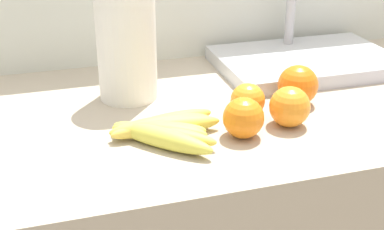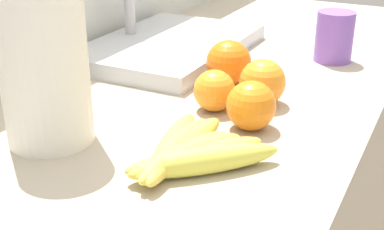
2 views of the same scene
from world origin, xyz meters
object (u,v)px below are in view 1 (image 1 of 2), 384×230
at_px(orange_back_left, 248,100).
at_px(paper_towel_roll, 126,37).
at_px(sink_basin, 305,60).
at_px(orange_back_right, 243,118).
at_px(banana_bunch, 162,130).
at_px(orange_center, 288,107).
at_px(orange_front, 298,85).

relative_size(orange_back_left, paper_towel_roll, 0.23).
bearing_deg(paper_towel_roll, sink_basin, 7.11).
distance_m(orange_back_right, orange_back_left, 0.09).
distance_m(banana_bunch, paper_towel_roll, 0.24).
bearing_deg(banana_bunch, paper_towel_roll, 95.97).
relative_size(orange_back_right, orange_center, 0.97).
relative_size(banana_bunch, paper_towel_roll, 0.71).
distance_m(banana_bunch, sink_basin, 0.50).
bearing_deg(orange_front, orange_center, -126.61).
relative_size(banana_bunch, orange_back_right, 2.79).
bearing_deg(orange_back_right, orange_center, 10.82).
bearing_deg(orange_back_left, paper_towel_roll, 141.34).
bearing_deg(sink_basin, paper_towel_roll, -172.89).
relative_size(orange_front, paper_towel_roll, 0.28).
height_order(banana_bunch, sink_basin, sink_basin).
bearing_deg(orange_center, banana_bunch, 176.42).
height_order(orange_front, paper_towel_roll, paper_towel_roll).
bearing_deg(paper_towel_roll, orange_front, -22.80).
relative_size(orange_back_right, orange_front, 0.90).
height_order(banana_bunch, orange_back_left, orange_back_left).
xyz_separation_m(orange_front, orange_center, (-0.06, -0.09, -0.00)).
height_order(orange_back_right, paper_towel_roll, paper_towel_roll).
bearing_deg(sink_basin, orange_back_left, -137.65).
xyz_separation_m(orange_back_right, sink_basin, (0.28, 0.30, -0.02)).
bearing_deg(banana_bunch, orange_center, -3.58).
distance_m(orange_front, orange_center, 0.11).
height_order(orange_center, sink_basin, sink_basin).
bearing_deg(orange_front, sink_basin, 58.12).
distance_m(orange_back_left, paper_towel_roll, 0.28).
bearing_deg(orange_back_left, orange_front, 12.55).
height_order(orange_front, sink_basin, sink_basin).
xyz_separation_m(orange_front, sink_basin, (0.12, 0.19, -0.02)).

